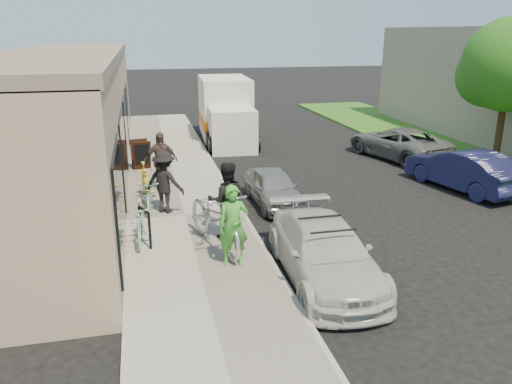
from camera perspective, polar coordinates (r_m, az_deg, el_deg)
ground at (r=11.05m, az=3.85°, el=-7.84°), size 120.00×120.00×0.00m
sidewalk at (r=13.40m, az=-8.14°, el=-2.90°), size 3.00×34.00×0.15m
curb at (r=13.60m, az=-1.62°, el=-2.44°), size 0.12×34.00×0.13m
storefront at (r=17.84m, az=-20.49°, el=8.18°), size 3.60×20.00×4.22m
bike_rack at (r=11.53m, az=-12.61°, el=-3.48°), size 0.26×0.58×0.87m
sandwich_board at (r=18.04m, az=-13.02°, el=4.21°), size 0.73×0.74×1.01m
sedan_white at (r=10.14m, az=7.82°, el=-6.76°), size 1.81×4.12×1.22m
sedan_silver at (r=14.33m, az=2.03°, el=0.51°), size 1.30×3.04×1.03m
moving_truck at (r=22.97m, az=-3.45°, el=8.96°), size 2.44×5.79×2.79m
far_car_blue at (r=17.02m, az=22.58°, el=2.39°), size 2.14×4.11×1.29m
far_car_gray at (r=20.52m, az=15.92°, el=5.44°), size 3.07×4.75×1.22m
median_tree at (r=21.00m, az=26.81°, el=12.48°), size 3.43×3.43×5.25m
tandem_bike at (r=11.15m, az=-4.74°, el=-3.01°), size 1.54×2.71×1.35m
woman_rider at (r=10.21m, az=-2.61°, el=-3.88°), size 0.67×0.48×1.71m
man_standing at (r=11.53m, az=-3.38°, el=-0.98°), size 0.94×0.76×1.83m
cruiser_bike_a at (r=11.73m, az=-13.11°, el=-3.40°), size 0.54×1.61×0.95m
cruiser_bike_b at (r=13.84m, az=-12.19°, el=-0.23°), size 0.61×1.65×0.86m
cruiser_bike_c at (r=14.59m, az=-12.55°, el=1.10°), size 0.65×1.81×1.06m
bystander_a at (r=13.43m, az=-10.40°, el=1.15°), size 1.25×1.11×1.68m
bystander_b at (r=15.48m, az=-10.85°, el=3.51°), size 1.09×0.58×1.77m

